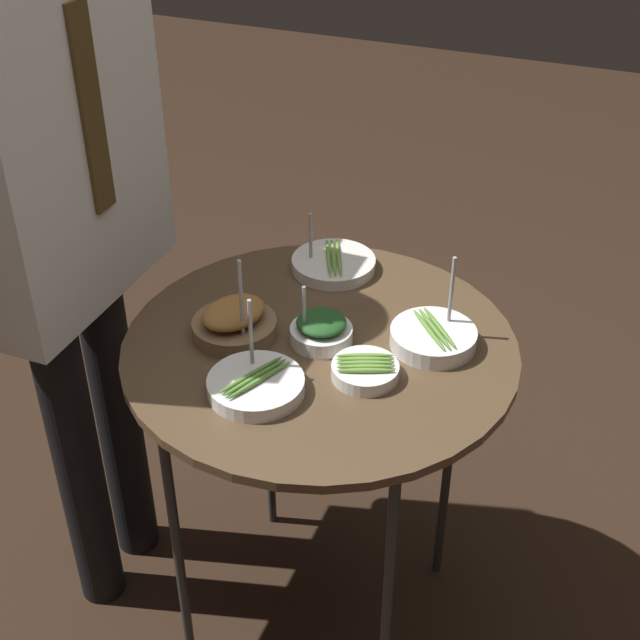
{
  "coord_description": "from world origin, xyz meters",
  "views": [
    {
      "loc": [
        -1.19,
        -0.48,
        1.69
      ],
      "look_at": [
        0.0,
        0.0,
        0.8
      ],
      "focal_mm": 50.0,
      "sensor_mm": 36.0,
      "label": 1
    }
  ],
  "objects_px": {
    "serving_cart": "(320,366)",
    "bowl_roast_front_left": "(234,322)",
    "bowl_asparagus_mid_left": "(333,264)",
    "bowl_asparagus_far_rim": "(433,337)",
    "bowl_asparagus_mid_right": "(256,385)",
    "waiter_figure": "(50,181)",
    "bowl_asparagus_front_center": "(365,370)",
    "bowl_spinach_back_left": "(320,330)"
  },
  "relations": [
    {
      "from": "bowl_asparagus_mid_left",
      "to": "bowl_asparagus_mid_right",
      "type": "relative_size",
      "value": 1.04
    },
    {
      "from": "bowl_asparagus_front_center",
      "to": "bowl_spinach_back_left",
      "type": "height_order",
      "value": "bowl_spinach_back_left"
    },
    {
      "from": "bowl_asparagus_far_rim",
      "to": "bowl_asparagus_mid_right",
      "type": "relative_size",
      "value": 1.0
    },
    {
      "from": "bowl_spinach_back_left",
      "to": "bowl_asparagus_mid_left",
      "type": "xyz_separation_m",
      "value": [
        0.24,
        0.07,
        -0.01
      ]
    },
    {
      "from": "serving_cart",
      "to": "bowl_asparagus_far_rim",
      "type": "distance_m",
      "value": 0.21
    },
    {
      "from": "waiter_figure",
      "to": "bowl_asparagus_far_rim",
      "type": "bearing_deg",
      "value": -80.3
    },
    {
      "from": "bowl_asparagus_mid_left",
      "to": "bowl_asparagus_mid_right",
      "type": "height_order",
      "value": "bowl_asparagus_mid_right"
    },
    {
      "from": "waiter_figure",
      "to": "bowl_asparagus_front_center",
      "type": "bearing_deg",
      "value": -91.46
    },
    {
      "from": "bowl_roast_front_left",
      "to": "bowl_asparagus_mid_right",
      "type": "xyz_separation_m",
      "value": [
        -0.13,
        -0.11,
        -0.01
      ]
    },
    {
      "from": "serving_cart",
      "to": "bowl_roast_front_left",
      "type": "height_order",
      "value": "bowl_roast_front_left"
    },
    {
      "from": "bowl_asparagus_far_rim",
      "to": "waiter_figure",
      "type": "relative_size",
      "value": 0.1
    },
    {
      "from": "bowl_asparagus_mid_right",
      "to": "bowl_asparagus_front_center",
      "type": "bearing_deg",
      "value": -55.8
    },
    {
      "from": "serving_cart",
      "to": "bowl_roast_front_left",
      "type": "distance_m",
      "value": 0.18
    },
    {
      "from": "bowl_asparagus_front_center",
      "to": "waiter_figure",
      "type": "distance_m",
      "value": 0.64
    },
    {
      "from": "bowl_asparagus_mid_left",
      "to": "bowl_asparagus_far_rim",
      "type": "bearing_deg",
      "value": -124.4
    },
    {
      "from": "bowl_asparagus_mid_right",
      "to": "waiter_figure",
      "type": "relative_size",
      "value": 0.1
    },
    {
      "from": "bowl_asparagus_far_rim",
      "to": "bowl_spinach_back_left",
      "type": "relative_size",
      "value": 1.32
    },
    {
      "from": "serving_cart",
      "to": "bowl_spinach_back_left",
      "type": "distance_m",
      "value": 0.08
    },
    {
      "from": "bowl_asparagus_mid_left",
      "to": "bowl_asparagus_front_center",
      "type": "bearing_deg",
      "value": -150.31
    },
    {
      "from": "bowl_asparagus_far_rim",
      "to": "bowl_asparagus_front_center",
      "type": "xyz_separation_m",
      "value": [
        -0.13,
        0.08,
        -0.0
      ]
    },
    {
      "from": "bowl_spinach_back_left",
      "to": "waiter_figure",
      "type": "bearing_deg",
      "value": 96.16
    },
    {
      "from": "bowl_asparagus_mid_right",
      "to": "bowl_spinach_back_left",
      "type": "bearing_deg",
      "value": -14.78
    },
    {
      "from": "bowl_spinach_back_left",
      "to": "bowl_asparagus_mid_right",
      "type": "height_order",
      "value": "bowl_asparagus_mid_right"
    },
    {
      "from": "bowl_asparagus_far_rim",
      "to": "bowl_spinach_back_left",
      "type": "xyz_separation_m",
      "value": [
        -0.06,
        0.19,
        0.01
      ]
    },
    {
      "from": "bowl_asparagus_front_center",
      "to": "bowl_roast_front_left",
      "type": "relative_size",
      "value": 0.65
    },
    {
      "from": "bowl_asparagus_mid_right",
      "to": "bowl_roast_front_left",
      "type": "bearing_deg",
      "value": 37.97
    },
    {
      "from": "bowl_asparagus_front_center",
      "to": "bowl_spinach_back_left",
      "type": "bearing_deg",
      "value": 57.97
    },
    {
      "from": "bowl_roast_front_left",
      "to": "bowl_spinach_back_left",
      "type": "relative_size",
      "value": 1.45
    },
    {
      "from": "serving_cart",
      "to": "bowl_asparagus_front_center",
      "type": "xyz_separation_m",
      "value": [
        -0.06,
        -0.11,
        0.07
      ]
    },
    {
      "from": "bowl_asparagus_far_rim",
      "to": "bowl_asparagus_mid_right",
      "type": "distance_m",
      "value": 0.33
    },
    {
      "from": "bowl_asparagus_mid_left",
      "to": "bowl_asparagus_mid_right",
      "type": "bearing_deg",
      "value": -177.09
    },
    {
      "from": "bowl_asparagus_mid_right",
      "to": "waiter_figure",
      "type": "xyz_separation_m",
      "value": [
        0.12,
        0.44,
        0.24
      ]
    },
    {
      "from": "bowl_asparagus_front_center",
      "to": "waiter_figure",
      "type": "height_order",
      "value": "waiter_figure"
    },
    {
      "from": "serving_cart",
      "to": "bowl_asparagus_front_center",
      "type": "relative_size",
      "value": 6.52
    },
    {
      "from": "bowl_asparagus_mid_right",
      "to": "waiter_figure",
      "type": "height_order",
      "value": "waiter_figure"
    },
    {
      "from": "serving_cart",
      "to": "waiter_figure",
      "type": "distance_m",
      "value": 0.58
    },
    {
      "from": "serving_cart",
      "to": "bowl_asparagus_mid_left",
      "type": "bearing_deg",
      "value": 15.61
    },
    {
      "from": "bowl_asparagus_far_rim",
      "to": "waiter_figure",
      "type": "bearing_deg",
      "value": 99.7
    },
    {
      "from": "bowl_asparagus_mid_left",
      "to": "waiter_figure",
      "type": "relative_size",
      "value": 0.11
    },
    {
      "from": "serving_cart",
      "to": "bowl_asparagus_front_center",
      "type": "bearing_deg",
      "value": -120.19
    },
    {
      "from": "bowl_asparagus_mid_right",
      "to": "waiter_figure",
      "type": "distance_m",
      "value": 0.52
    },
    {
      "from": "bowl_roast_front_left",
      "to": "waiter_figure",
      "type": "bearing_deg",
      "value": 92.43
    }
  ]
}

